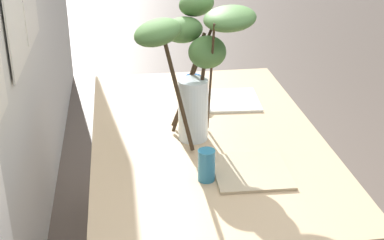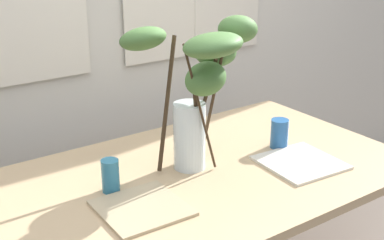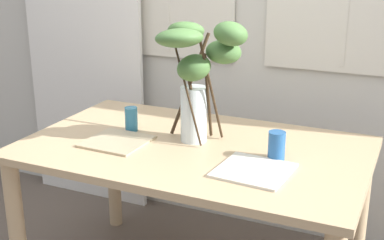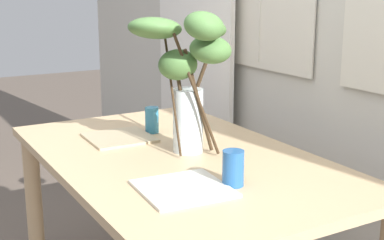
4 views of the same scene
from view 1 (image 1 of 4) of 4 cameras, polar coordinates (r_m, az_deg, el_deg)
dining_table at (r=2.29m, az=1.47°, el=-4.08°), size 1.52×0.93×0.76m
vase_with_branches at (r=2.10m, az=0.43°, el=7.15°), size 0.50×0.51×0.58m
drinking_glass_blue_left at (r=1.89m, az=1.53°, el=-4.77°), size 0.06×0.06×0.12m
drinking_glass_blue_right at (r=2.55m, az=0.05°, el=3.41°), size 0.07×0.07×0.12m
plate_square_left at (r=1.97m, az=6.24°, el=-5.42°), size 0.27×0.27×0.01m
plate_square_right at (r=2.56m, az=3.89°, el=2.11°), size 0.30×0.30×0.01m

